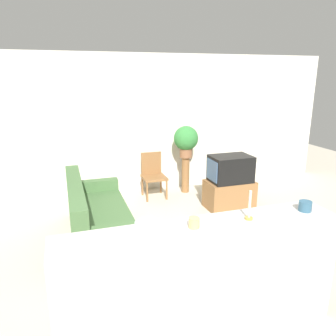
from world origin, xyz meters
name	(u,v)px	position (x,y,z in m)	size (l,w,h in m)	color
ground_plane	(180,294)	(0.00, 0.00, 0.00)	(14.00, 14.00, 0.00)	beige
wall_back	(120,126)	(0.00, 3.43, 1.35)	(9.00, 0.06, 2.70)	beige
couch	(97,220)	(-0.71, 1.52, 0.31)	(0.82, 1.96, 0.88)	#476B3D
tv_stand	(229,194)	(1.66, 2.02, 0.25)	(0.83, 0.51, 0.49)	olive
television	(230,169)	(1.66, 2.02, 0.72)	(0.71, 0.48, 0.46)	black
wooden_chair	(153,173)	(0.53, 2.99, 0.47)	(0.44, 0.44, 0.85)	olive
plant_stand	(185,175)	(1.22, 3.02, 0.36)	(0.15, 0.15, 0.73)	olive
potted_plant	(186,140)	(1.22, 3.02, 1.08)	(0.48, 0.48, 0.62)	#8E5B3D
foreground_counter	(202,280)	(0.00, -0.54, 0.53)	(2.53, 0.44, 1.06)	beige
decorative_bowl	(148,228)	(-0.49, -0.54, 1.12)	(0.21, 0.21, 0.15)	silver
candle_jar	(194,223)	(-0.09, -0.54, 1.10)	(0.09, 0.09, 0.09)	tan
candlestick	(249,210)	(0.44, -0.54, 1.15)	(0.07, 0.07, 0.27)	#B7933D
coffee_tin	(305,206)	(1.04, -0.54, 1.11)	(0.12, 0.12, 0.10)	#335B75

